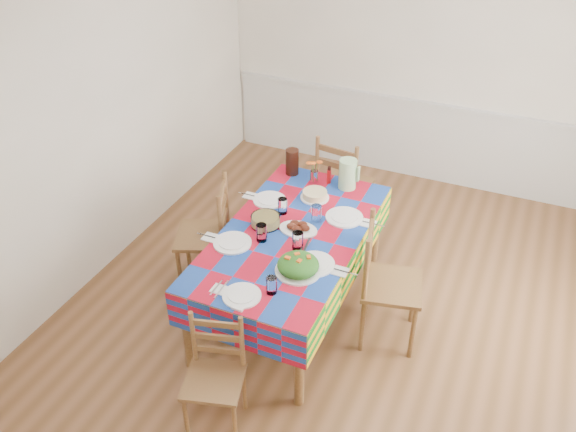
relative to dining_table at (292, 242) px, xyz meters
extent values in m
cube|color=brown|center=(0.46, 0.11, -0.70)|extent=(4.50, 5.00, 0.04)
cube|color=beige|center=(0.46, 2.63, 0.67)|extent=(4.50, 0.04, 2.70)
cube|color=beige|center=(-1.81, 0.11, 0.67)|extent=(0.04, 5.00, 2.70)
cube|color=silver|center=(0.46, 2.58, 0.22)|extent=(4.41, 0.06, 0.04)
cube|color=silver|center=(0.46, 2.60, -0.23)|extent=(4.41, 0.03, 0.90)
cylinder|color=brown|center=(-0.44, -0.90, -0.32)|extent=(0.07, 0.07, 0.72)
cylinder|color=brown|center=(0.44, -0.90, -0.32)|extent=(0.07, 0.07, 0.72)
cylinder|color=brown|center=(-0.44, 0.90, -0.32)|extent=(0.07, 0.07, 0.72)
cylinder|color=brown|center=(0.44, 0.90, -0.32)|extent=(0.07, 0.07, 0.72)
cube|color=brown|center=(0.00, 0.00, 0.06)|extent=(1.01, 1.92, 0.04)
cube|color=#B10F25|center=(0.00, 0.00, 0.08)|extent=(1.05, 1.96, 0.01)
cube|color=#B10F25|center=(-0.53, 0.00, -0.07)|extent=(0.01, 1.96, 0.30)
cube|color=#B10F25|center=(0.53, 0.00, -0.07)|extent=(0.01, 1.96, 0.30)
cube|color=#B10F25|center=(0.00, -0.98, -0.07)|extent=(1.05, 0.01, 0.30)
cube|color=#B10F25|center=(0.00, 0.98, -0.07)|extent=(1.05, 0.01, 0.30)
cylinder|color=white|center=(-0.02, -0.81, 0.09)|extent=(0.27, 0.27, 0.01)
cylinder|color=white|center=(-0.02, -0.81, 0.10)|extent=(0.19, 0.19, 0.01)
cylinder|color=white|center=(0.15, -0.69, 0.15)|extent=(0.08, 0.08, 0.13)
cube|color=white|center=(-0.20, -0.81, 0.09)|extent=(0.10, 0.10, 0.01)
cube|color=silver|center=(-0.22, -0.81, 0.09)|extent=(0.01, 0.17, 0.00)
cube|color=silver|center=(-0.18, -0.81, 0.09)|extent=(0.01, 0.20, 0.00)
cylinder|color=white|center=(-0.36, -0.31, 0.09)|extent=(0.29, 0.29, 0.02)
cylinder|color=white|center=(-0.36, -0.31, 0.10)|extent=(0.21, 0.21, 0.01)
cylinder|color=white|center=(-0.18, -0.18, 0.16)|extent=(0.08, 0.08, 0.14)
cube|color=white|center=(-0.56, -0.31, 0.09)|extent=(0.11, 0.11, 0.01)
cube|color=silver|center=(-0.58, -0.31, 0.09)|extent=(0.19, 0.01, 0.00)
cube|color=silver|center=(-0.53, -0.31, 0.09)|extent=(0.22, 0.01, 0.00)
cylinder|color=white|center=(-0.36, 0.36, 0.09)|extent=(0.28, 0.28, 0.01)
cylinder|color=white|center=(-0.36, 0.36, 0.10)|extent=(0.20, 0.20, 0.01)
cylinder|color=white|center=(-0.18, 0.23, 0.15)|extent=(0.08, 0.08, 0.13)
cube|color=white|center=(-0.54, 0.36, 0.09)|extent=(0.10, 0.10, 0.01)
cube|color=silver|center=(-0.57, 0.36, 0.09)|extent=(0.18, 0.01, 0.00)
cube|color=silver|center=(-0.52, 0.36, 0.09)|extent=(0.21, 0.01, 0.00)
cylinder|color=white|center=(0.30, -0.30, 0.09)|extent=(0.30, 0.30, 0.02)
cylinder|color=white|center=(0.30, -0.30, 0.10)|extent=(0.21, 0.21, 0.01)
cylinder|color=white|center=(0.12, -0.16, 0.16)|extent=(0.08, 0.08, 0.14)
cube|color=white|center=(0.50, -0.30, 0.09)|extent=(0.11, 0.11, 0.01)
cube|color=silver|center=(0.48, -0.30, 0.09)|extent=(0.19, 0.01, 0.00)
cube|color=silver|center=(0.53, -0.30, 0.09)|extent=(0.22, 0.01, 0.00)
cylinder|color=white|center=(0.31, 0.36, 0.09)|extent=(0.31, 0.31, 0.02)
cylinder|color=white|center=(0.31, 0.36, 0.10)|extent=(0.22, 0.22, 0.01)
cylinder|color=white|center=(0.11, 0.23, 0.16)|extent=(0.09, 0.09, 0.15)
cube|color=white|center=(0.51, 0.36, 0.09)|extent=(0.11, 0.11, 0.01)
cube|color=silver|center=(0.49, 0.36, 0.09)|extent=(0.19, 0.01, 0.00)
cube|color=silver|center=(0.53, 0.36, 0.09)|extent=(0.23, 0.01, 0.00)
ellipsoid|color=white|center=(0.03, 0.06, 0.09)|extent=(0.31, 0.22, 0.01)
ellipsoid|color=black|center=(0.09, 0.06, 0.12)|extent=(0.08, 0.07, 0.05)
ellipsoid|color=black|center=(0.05, 0.09, 0.12)|extent=(0.08, 0.07, 0.05)
ellipsoid|color=black|center=(-0.01, 0.08, 0.12)|extent=(0.08, 0.07, 0.05)
ellipsoid|color=black|center=(-0.02, 0.04, 0.12)|extent=(0.08, 0.07, 0.05)
ellipsoid|color=black|center=(0.04, 0.02, 0.12)|extent=(0.08, 0.07, 0.05)
cylinder|color=white|center=(0.23, -0.41, 0.09)|extent=(0.33, 0.33, 0.02)
ellipsoid|color=#184912|center=(0.23, -0.41, 0.14)|extent=(0.30, 0.30, 0.13)
cube|color=#E75B14|center=(0.16, -0.45, 0.21)|extent=(0.04, 0.03, 0.01)
cube|color=#E75B14|center=(0.20, -0.38, 0.21)|extent=(0.05, 0.05, 0.01)
cube|color=#E75B14|center=(0.25, -0.45, 0.21)|extent=(0.03, 0.04, 0.01)
cube|color=#E75B14|center=(0.29, -0.38, 0.21)|extent=(0.04, 0.05, 0.01)
cylinder|color=white|center=(-0.24, 0.02, 0.13)|extent=(0.23, 0.23, 0.08)
cylinder|color=#D7C371|center=(-0.24, 0.02, 0.13)|extent=(0.22, 0.22, 0.07)
cylinder|color=white|center=(-0.02, 0.55, 0.09)|extent=(0.24, 0.24, 0.01)
cylinder|color=beige|center=(-0.02, 0.55, 0.12)|extent=(0.21, 0.21, 0.06)
cube|color=black|center=(0.11, -0.09, 0.09)|extent=(0.12, 0.28, 0.01)
cube|color=black|center=(0.16, -0.07, 0.09)|extent=(0.06, 0.29, 0.01)
cylinder|color=white|center=(-0.13, 0.79, 0.14)|extent=(0.07, 0.07, 0.12)
cylinder|color=#3C7125|center=(-0.15, 0.79, 0.19)|extent=(0.01, 0.01, 0.17)
ellipsoid|color=#E75B14|center=(-0.17, 0.79, 0.27)|extent=(0.06, 0.06, 0.02)
cylinder|color=#3C7125|center=(-0.11, 0.80, 0.19)|extent=(0.01, 0.01, 0.17)
ellipsoid|color=#E75B14|center=(-0.09, 0.81, 0.29)|extent=(0.06, 0.06, 0.02)
cylinder|color=#3C7125|center=(-0.13, 0.77, 0.19)|extent=(0.01, 0.01, 0.17)
ellipsoid|color=#E75B14|center=(-0.13, 0.75, 0.30)|extent=(0.06, 0.06, 0.02)
cylinder|color=#B40E10|center=(0.00, 0.83, 0.17)|extent=(0.04, 0.04, 0.16)
cylinder|color=#A5D496|center=(0.17, 0.83, 0.22)|extent=(0.16, 0.16, 0.27)
cylinder|color=black|center=(-0.37, 0.86, 0.20)|extent=(0.12, 0.12, 0.24)
cube|color=white|center=(0.01, -0.94, 0.09)|extent=(0.08, 0.03, 0.02)
cylinder|color=brown|center=(-0.12, -1.48, -0.48)|extent=(0.03, 0.03, 0.41)
cylinder|color=brown|center=(0.20, -1.39, -0.48)|extent=(0.03, 0.03, 0.41)
cylinder|color=brown|center=(-0.20, -1.18, -0.48)|extent=(0.03, 0.03, 0.41)
cylinder|color=brown|center=(0.12, -1.09, -0.48)|extent=(0.03, 0.03, 0.41)
cube|color=brown|center=(0.00, -1.28, -0.26)|extent=(0.46, 0.45, 0.03)
cylinder|color=brown|center=(-0.20, -1.17, -0.05)|extent=(0.03, 0.03, 0.45)
cylinder|color=brown|center=(0.11, -1.08, -0.05)|extent=(0.03, 0.03, 0.45)
cube|color=brown|center=(-0.04, -1.13, -0.14)|extent=(0.32, 0.10, 0.05)
cube|color=brown|center=(-0.04, -1.13, -0.02)|extent=(0.32, 0.10, 0.05)
cube|color=brown|center=(-0.04, -1.13, 0.09)|extent=(0.32, 0.10, 0.05)
cylinder|color=brown|center=(0.22, 1.44, -0.43)|extent=(0.04, 0.04, 0.50)
cylinder|color=brown|center=(-0.17, 1.50, -0.43)|extent=(0.04, 0.04, 0.50)
cylinder|color=brown|center=(0.17, 1.07, -0.43)|extent=(0.04, 0.04, 0.50)
cylinder|color=brown|center=(-0.22, 1.13, -0.43)|extent=(0.04, 0.04, 0.50)
cube|color=brown|center=(0.00, 1.28, -0.17)|extent=(0.52, 0.50, 0.03)
cylinder|color=brown|center=(0.17, 1.06, 0.09)|extent=(0.04, 0.04, 0.55)
cylinder|color=brown|center=(-0.23, 1.12, 0.09)|extent=(0.04, 0.04, 0.55)
cube|color=brown|center=(-0.03, 1.09, -0.02)|extent=(0.40, 0.08, 0.06)
cube|color=brown|center=(-0.03, 1.09, 0.12)|extent=(0.40, 0.08, 0.06)
cube|color=brown|center=(-0.03, 1.09, 0.27)|extent=(0.40, 0.08, 0.06)
cylinder|color=brown|center=(-1.07, 0.11, -0.44)|extent=(0.04, 0.04, 0.49)
cylinder|color=brown|center=(-0.93, -0.25, -0.44)|extent=(0.04, 0.04, 0.49)
cylinder|color=brown|center=(-0.73, 0.25, -0.44)|extent=(0.04, 0.04, 0.49)
cylinder|color=brown|center=(-0.59, -0.11, -0.44)|extent=(0.04, 0.04, 0.49)
cube|color=brown|center=(-0.83, 0.00, -0.18)|extent=(0.57, 0.58, 0.03)
cylinder|color=brown|center=(-0.72, 0.25, 0.08)|extent=(0.04, 0.04, 0.54)
cylinder|color=brown|center=(-0.58, -0.11, 0.08)|extent=(0.04, 0.04, 0.54)
cube|color=brown|center=(-0.65, 0.07, -0.03)|extent=(0.16, 0.37, 0.05)
cube|color=brown|center=(-0.65, 0.07, 0.11)|extent=(0.16, 0.37, 0.05)
cube|color=brown|center=(-0.65, 0.07, 0.25)|extent=(0.16, 0.37, 0.05)
cylinder|color=brown|center=(1.06, -0.15, -0.43)|extent=(0.04, 0.04, 0.50)
cylinder|color=brown|center=(0.97, 0.24, -0.43)|extent=(0.04, 0.04, 0.50)
cylinder|color=brown|center=(0.69, -0.24, -0.43)|extent=(0.04, 0.04, 0.50)
cylinder|color=brown|center=(0.60, 0.15, -0.43)|extent=(0.04, 0.04, 0.50)
cube|color=brown|center=(0.83, 0.00, -0.16)|extent=(0.54, 0.55, 0.03)
cylinder|color=brown|center=(0.68, -0.24, 0.10)|extent=(0.04, 0.04, 0.56)
cylinder|color=brown|center=(0.59, 0.15, 0.10)|extent=(0.04, 0.04, 0.56)
cube|color=brown|center=(0.63, -0.04, -0.01)|extent=(0.11, 0.40, 0.06)
cube|color=brown|center=(0.63, -0.04, 0.13)|extent=(0.11, 0.40, 0.06)
cube|color=brown|center=(0.63, -0.04, 0.28)|extent=(0.11, 0.40, 0.06)
camera|label=1|loc=(1.52, -3.55, 2.85)|focal=38.00mm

